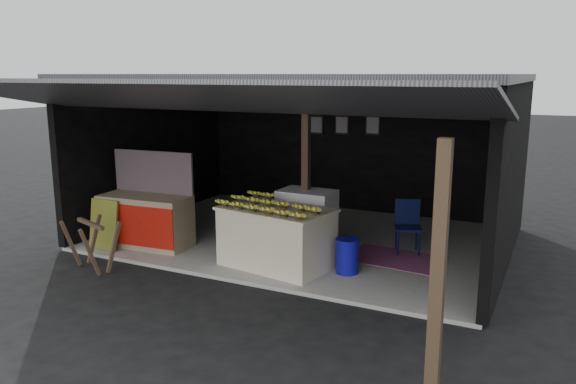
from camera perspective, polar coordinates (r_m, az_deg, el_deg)
The scene contains 13 objects.
ground at distance 8.41m, azimuth -5.58°, elevation -9.20°, with size 80.00×80.00×0.00m, color black.
concrete_slab at distance 10.49m, azimuth 1.64°, elevation -4.66°, with size 7.00×5.00×0.06m, color gray.
shophouse at distance 10.38m, azimuth 2.45°, elevation 6.81°, with size 7.40×7.29×3.02m.
banana_table at distance 8.77m, azimuth -1.19°, elevation -4.60°, with size 1.83×1.29×0.94m.
banana_pile at distance 8.62m, azimuth -1.21°, elevation -1.04°, with size 1.57×0.94×0.18m, color gold, non-canonical shape.
white_crate at distance 9.61m, azimuth 1.92°, elevation -2.85°, with size 0.94×0.66×1.03m.
neighbor_stall at distance 10.13m, azimuth -14.24°, elevation -2.57°, with size 1.64×0.84×1.64m.
green_signboard at distance 10.12m, azimuth -18.22°, elevation -3.17°, with size 0.58×0.04×0.87m, color black.
sawhorse at distance 9.27m, azimuth -19.32°, elevation -4.60°, with size 0.88×0.87×0.78m.
water_barrel at distance 8.58m, azimuth 6.03°, elevation -6.56°, with size 0.34×0.34×0.50m, color #0D0D92.
plastic_chair at distance 9.66m, azimuth 12.06°, elevation -2.96°, with size 0.55×0.55×0.90m.
magenta_rug at distance 9.40m, azimuth 10.78°, elevation -6.64°, with size 1.50×1.00×0.01m, color #801C5B.
picture_frames at distance 12.38m, azimuth 5.65°, elevation 6.80°, with size 1.62×0.04×0.46m.
Camera 1 is at (4.18, -6.65, 3.02)m, focal length 35.00 mm.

